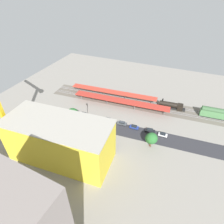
% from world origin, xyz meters
% --- Properties ---
extents(ground_plane, '(161.16, 161.16, 0.00)m').
position_xyz_m(ground_plane, '(0.00, 0.00, 0.00)').
color(ground_plane, gray).
rests_on(ground_plane, ground).
extents(rail_bed, '(101.32, 19.00, 0.01)m').
position_xyz_m(rail_bed, '(0.00, -20.58, 0.00)').
color(rail_bed, '#665E54').
rests_on(rail_bed, ground).
extents(street_asphalt, '(101.08, 14.96, 0.01)m').
position_xyz_m(street_asphalt, '(0.00, 4.29, 0.00)').
color(street_asphalt, '#2D2D33').
rests_on(street_asphalt, ground).
extents(track_rails, '(100.55, 12.58, 0.12)m').
position_xyz_m(track_rails, '(0.00, -20.58, 0.18)').
color(track_rails, '#9E9EA8').
rests_on(track_rails, ground).
extents(platform_canopy_near, '(53.74, 7.93, 4.30)m').
position_xyz_m(platform_canopy_near, '(6.03, -13.75, 4.05)').
color(platform_canopy_near, '#B73328').
rests_on(platform_canopy_near, ground).
extents(platform_canopy_far, '(52.04, 7.23, 4.25)m').
position_xyz_m(platform_canopy_far, '(13.41, -21.07, 4.00)').
color(platform_canopy_far, '#C63D2D').
rests_on(platform_canopy_far, ground).
extents(locomotive, '(14.16, 3.58, 5.14)m').
position_xyz_m(locomotive, '(-20.98, -23.10, 1.81)').
color(locomotive, black).
rests_on(locomotive, ground).
extents(passenger_coach, '(19.64, 4.04, 5.87)m').
position_xyz_m(passenger_coach, '(-44.98, -23.10, 3.09)').
color(passenger_coach, black).
rests_on(passenger_coach, ground).
extents(parked_car_0, '(4.13, 1.86, 1.70)m').
position_xyz_m(parked_car_0, '(-20.41, 1.14, 0.75)').
color(parked_car_0, black).
rests_on(parked_car_0, ground).
extents(parked_car_1, '(4.84, 2.17, 1.84)m').
position_xyz_m(parked_car_1, '(-14.28, 0.82, 0.81)').
color(parked_car_1, black).
rests_on(parked_car_1, ground).
extents(parked_car_2, '(4.41, 1.80, 1.71)m').
position_xyz_m(parked_car_2, '(-6.69, 1.09, 0.76)').
color(parked_car_2, black).
rests_on(parked_car_2, ground).
extents(parked_car_3, '(4.86, 2.05, 1.68)m').
position_xyz_m(parked_car_3, '(-0.30, 0.64, 0.75)').
color(parked_car_3, black).
rests_on(parked_car_3, ground).
extents(parked_car_4, '(4.40, 1.94, 1.74)m').
position_xyz_m(parked_car_4, '(7.43, 0.79, 0.77)').
color(parked_car_4, black).
rests_on(parked_car_4, ground).
extents(parked_car_5, '(4.36, 2.02, 1.58)m').
position_xyz_m(parked_car_5, '(14.03, 1.32, 0.70)').
color(parked_car_5, black).
rests_on(parked_car_5, ground).
extents(parked_car_6, '(4.71, 2.01, 1.74)m').
position_xyz_m(parked_car_6, '(20.88, 1.42, 0.77)').
color(parked_car_6, black).
rests_on(parked_car_6, ground).
extents(construction_building, '(40.39, 18.87, 17.50)m').
position_xyz_m(construction_building, '(14.93, 28.78, 8.75)').
color(construction_building, yellow).
rests_on(construction_building, ground).
extents(construction_roof_slab, '(41.02, 19.50, 0.40)m').
position_xyz_m(construction_roof_slab, '(14.93, 28.78, 17.70)').
color(construction_roof_slab, '#ADA89E').
rests_on(construction_roof_slab, construction_building).
extents(box_truck_0, '(10.17, 3.47, 3.38)m').
position_xyz_m(box_truck_0, '(15.60, 13.59, 1.67)').
color(box_truck_0, black).
rests_on(box_truck_0, ground).
extents(box_truck_1, '(9.77, 3.10, 3.16)m').
position_xyz_m(box_truck_1, '(12.94, 15.42, 1.56)').
color(box_truck_1, black).
rests_on(box_truck_1, ground).
extents(street_tree_0, '(4.64, 4.64, 6.79)m').
position_xyz_m(street_tree_0, '(-16.25, 9.64, 4.46)').
color(street_tree_0, brown).
rests_on(street_tree_0, ground).
extents(street_tree_1, '(6.08, 6.08, 9.14)m').
position_xyz_m(street_tree_1, '(21.91, 9.51, 6.09)').
color(street_tree_1, brown).
rests_on(street_tree_1, ground).
extents(street_tree_2, '(4.89, 4.89, 7.60)m').
position_xyz_m(street_tree_2, '(-16.77, 10.13, 5.14)').
color(street_tree_2, brown).
rests_on(street_tree_2, ground).
extents(traffic_light, '(0.50, 0.36, 6.85)m').
position_xyz_m(traffic_light, '(19.51, -0.44, 4.51)').
color(traffic_light, '#333333').
rests_on(traffic_light, ground).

